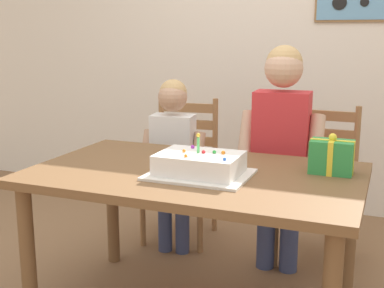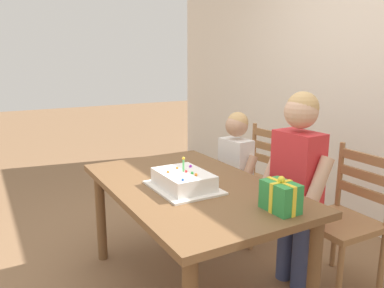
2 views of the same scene
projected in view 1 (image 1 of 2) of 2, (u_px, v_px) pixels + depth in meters
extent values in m
cube|color=silver|center=(282.00, 39.00, 3.84)|extent=(6.40, 0.08, 2.60)
cylinder|color=black|center=(339.00, 3.00, 3.58)|extent=(0.10, 0.01, 0.10)
cylinder|color=black|center=(365.00, 2.00, 3.52)|extent=(0.06, 0.01, 0.06)
cube|color=brown|center=(195.00, 175.00, 2.34)|extent=(1.50, 0.91, 0.04)
cylinder|color=brown|center=(28.00, 257.00, 2.32)|extent=(0.07, 0.07, 0.68)
cylinder|color=brown|center=(112.00, 206.00, 3.00)|extent=(0.07, 0.07, 0.68)
cylinder|color=brown|center=(349.00, 240.00, 2.51)|extent=(0.07, 0.07, 0.68)
cube|color=white|center=(200.00, 175.00, 2.25)|extent=(0.44, 0.34, 0.01)
cube|color=white|center=(200.00, 163.00, 2.24)|extent=(0.36, 0.26, 0.09)
cylinder|color=#56C666|center=(198.00, 145.00, 2.23)|extent=(0.01, 0.01, 0.07)
sphere|color=yellow|center=(198.00, 135.00, 2.22)|extent=(0.02, 0.02, 0.02)
sphere|color=red|center=(204.00, 152.00, 2.23)|extent=(0.02, 0.02, 0.02)
sphere|color=orange|center=(223.00, 153.00, 2.22)|extent=(0.02, 0.02, 0.02)
sphere|color=green|center=(214.00, 152.00, 2.23)|extent=(0.02, 0.02, 0.02)
sphere|color=orange|center=(186.00, 156.00, 2.16)|extent=(0.01, 0.01, 0.01)
sphere|color=purple|center=(193.00, 147.00, 2.33)|extent=(0.02, 0.02, 0.02)
sphere|color=orange|center=(184.00, 151.00, 2.25)|extent=(0.02, 0.02, 0.02)
sphere|color=blue|center=(225.00, 159.00, 2.10)|extent=(0.02, 0.02, 0.02)
cube|color=#2D8E42|center=(332.00, 157.00, 2.28)|extent=(0.19, 0.12, 0.15)
cube|color=yellow|center=(332.00, 157.00, 2.28)|extent=(0.19, 0.02, 0.16)
cube|color=yellow|center=(332.00, 157.00, 2.28)|extent=(0.02, 0.13, 0.16)
sphere|color=yellow|center=(333.00, 137.00, 2.26)|extent=(0.04, 0.04, 0.04)
cube|color=#996B42|center=(180.00, 173.00, 3.32)|extent=(0.46, 0.46, 0.04)
cylinder|color=#996B42|center=(200.00, 220.00, 3.14)|extent=(0.04, 0.04, 0.43)
cylinder|color=#996B42|center=(143.00, 214.00, 3.24)|extent=(0.04, 0.04, 0.43)
cylinder|color=#996B42|center=(215.00, 201.00, 3.50)|extent=(0.04, 0.04, 0.43)
cylinder|color=#996B42|center=(162.00, 196.00, 3.60)|extent=(0.04, 0.04, 0.43)
cylinder|color=#996B42|center=(215.00, 132.00, 3.40)|extent=(0.04, 0.04, 0.45)
cylinder|color=#996B42|center=(161.00, 129.00, 3.50)|extent=(0.04, 0.04, 0.45)
cube|color=#996B42|center=(188.00, 140.00, 3.46)|extent=(0.36, 0.06, 0.06)
cube|color=#996B42|center=(188.00, 124.00, 3.44)|extent=(0.36, 0.06, 0.06)
cube|color=#996B42|center=(188.00, 108.00, 3.41)|extent=(0.36, 0.06, 0.06)
cube|color=#996B42|center=(317.00, 188.00, 3.00)|extent=(0.43, 0.43, 0.04)
cylinder|color=#996B42|center=(343.00, 242.00, 2.81)|extent=(0.04, 0.04, 0.43)
cylinder|color=#996B42|center=(275.00, 231.00, 2.96)|extent=(0.04, 0.04, 0.43)
cylinder|color=#996B42|center=(351.00, 219.00, 3.15)|extent=(0.04, 0.04, 0.43)
cylinder|color=#996B42|center=(290.00, 211.00, 3.30)|extent=(0.04, 0.04, 0.43)
cylinder|color=#996B42|center=(356.00, 143.00, 3.05)|extent=(0.04, 0.04, 0.45)
cylinder|color=#996B42|center=(293.00, 138.00, 3.19)|extent=(0.04, 0.04, 0.45)
cube|color=#996B42|center=(324.00, 152.00, 3.13)|extent=(0.36, 0.04, 0.06)
cube|color=#996B42|center=(325.00, 134.00, 3.11)|extent=(0.36, 0.04, 0.06)
cube|color=#996B42|center=(326.00, 116.00, 3.09)|extent=(0.36, 0.04, 0.06)
cylinder|color=#38426B|center=(289.00, 231.00, 2.89)|extent=(0.10, 0.10, 0.48)
cylinder|color=#38426B|center=(266.00, 228.00, 2.93)|extent=(0.10, 0.10, 0.48)
cube|color=red|center=(281.00, 141.00, 2.80)|extent=(0.31, 0.19, 0.55)
cylinder|color=tan|center=(315.00, 149.00, 2.71)|extent=(0.09, 0.23, 0.37)
cylinder|color=tan|center=(246.00, 144.00, 2.83)|extent=(0.09, 0.23, 0.37)
sphere|color=tan|center=(284.00, 68.00, 2.72)|extent=(0.21, 0.21, 0.21)
sphere|color=tan|center=(284.00, 63.00, 2.72)|extent=(0.20, 0.20, 0.20)
cylinder|color=#38426B|center=(182.00, 222.00, 3.14)|extent=(0.09, 0.09, 0.40)
cylinder|color=#38426B|center=(165.00, 220.00, 3.17)|extent=(0.09, 0.09, 0.40)
cube|color=white|center=(173.00, 153.00, 3.06)|extent=(0.27, 0.18, 0.46)
cylinder|color=tan|center=(197.00, 158.00, 3.00)|extent=(0.09, 0.20, 0.31)
cylinder|color=tan|center=(147.00, 155.00, 3.08)|extent=(0.09, 0.20, 0.31)
sphere|color=tan|center=(173.00, 97.00, 2.99)|extent=(0.17, 0.17, 0.17)
sphere|color=tan|center=(173.00, 93.00, 3.00)|extent=(0.16, 0.16, 0.16)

